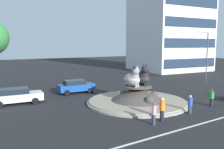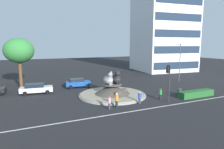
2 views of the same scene
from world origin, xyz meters
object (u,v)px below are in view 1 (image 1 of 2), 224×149
object	(u,v)px
cat_statue_grey	(133,79)
pedestrian_pink_shirt	(154,113)
pedestrian_orange_shirt	(162,109)
hatchback_near_shophouse	(16,96)
office_tower	(170,7)
cat_statue_black	(142,77)
parked_car_right	(76,86)
streetlight_arm	(206,54)
pedestrian_green_shirt	(212,98)
pedestrian_blue_shirt	(190,104)

from	to	relation	value
cat_statue_grey	pedestrian_pink_shirt	distance (m)	6.18
pedestrian_orange_shirt	hatchback_near_shophouse	world-z (taller)	pedestrian_orange_shirt
office_tower	pedestrian_pink_shirt	xyz separation A→B (m)	(-28.02, -25.66, -13.15)
pedestrian_orange_shirt	pedestrian_pink_shirt	distance (m)	1.11
cat_statue_black	parked_car_right	size ratio (longest dim) A/B	0.51
streetlight_arm	pedestrian_pink_shirt	distance (m)	21.82
parked_car_right	hatchback_near_shophouse	bearing A→B (deg)	-161.72
cat_statue_black	streetlight_arm	xyz separation A→B (m)	(15.64, 4.06, 1.86)
pedestrian_green_shirt	pedestrian_blue_shirt	bearing A→B (deg)	78.42
streetlight_arm	hatchback_near_shophouse	xyz separation A→B (m)	(-26.30, 1.72, -3.52)
office_tower	hatchback_near_shophouse	bearing A→B (deg)	-152.10
office_tower	parked_car_right	size ratio (longest dim) A/B	6.49
pedestrian_pink_shirt	parked_car_right	xyz separation A→B (m)	(-0.19, 13.05, -0.06)
parked_car_right	cat_statue_grey	bearing A→B (deg)	-66.67
office_tower	hatchback_near_shophouse	world-z (taller)	office_tower
office_tower	pedestrian_pink_shirt	bearing A→B (deg)	-131.72
office_tower	pedestrian_orange_shirt	size ratio (longest dim) A/B	15.72
streetlight_arm	pedestrian_green_shirt	xyz separation A→B (m)	(-11.29, -8.77, -3.52)
cat_statue_black	pedestrian_pink_shirt	xyz separation A→B (m)	(-3.60, -5.63, -1.60)
pedestrian_green_shirt	pedestrian_blue_shirt	size ratio (longest dim) A/B	1.00
cat_statue_black	pedestrian_blue_shirt	xyz separation A→B (m)	(0.74, -5.21, -1.66)
cat_statue_grey	cat_statue_black	distance (m)	1.28
streetlight_arm	pedestrian_pink_shirt	xyz separation A→B (m)	(-19.24, -9.69, -3.46)
streetlight_arm	cat_statue_black	bearing A→B (deg)	2.59
office_tower	parked_car_right	world-z (taller)	office_tower
pedestrian_orange_shirt	cat_statue_black	bearing A→B (deg)	-16.51
office_tower	pedestrian_orange_shirt	world-z (taller)	office_tower
pedestrian_pink_shirt	hatchback_near_shophouse	distance (m)	13.42
cat_statue_black	pedestrian_orange_shirt	world-z (taller)	cat_statue_black
pedestrian_blue_shirt	hatchback_near_shophouse	xyz separation A→B (m)	(-11.39, 10.99, -0.00)
cat_statue_black	office_tower	xyz separation A→B (m)	(24.42, 20.03, 11.55)
parked_car_right	pedestrian_pink_shirt	bearing A→B (deg)	-84.28
streetlight_arm	hatchback_near_shophouse	size ratio (longest dim) A/B	1.53
cat_statue_grey	pedestrian_green_shirt	xyz separation A→B (m)	(5.62, -4.59, -1.63)
pedestrian_orange_shirt	pedestrian_pink_shirt	xyz separation A→B (m)	(-1.07, -0.28, -0.07)
cat_statue_grey	pedestrian_pink_shirt	world-z (taller)	cat_statue_grey
cat_statue_grey	pedestrian_pink_shirt	xyz separation A→B (m)	(-2.33, -5.50, -1.56)
office_tower	streetlight_arm	bearing A→B (deg)	-113.00
office_tower	hatchback_near_shophouse	xyz separation A→B (m)	(-35.07, -14.25, -13.21)
cat_statue_black	hatchback_near_shophouse	xyz separation A→B (m)	(-10.65, 5.78, -1.66)
streetlight_arm	pedestrian_orange_shirt	distance (m)	20.74
cat_statue_black	hatchback_near_shophouse	distance (m)	12.24
hatchback_near_shophouse	parked_car_right	xyz separation A→B (m)	(6.86, 1.64, 0.01)
pedestrian_blue_shirt	hatchback_near_shophouse	size ratio (longest dim) A/B	0.32
office_tower	hatchback_near_shophouse	size ratio (longest dim) A/B	5.75
streetlight_arm	pedestrian_blue_shirt	distance (m)	17.90
pedestrian_pink_shirt	pedestrian_blue_shirt	world-z (taller)	pedestrian_pink_shirt
pedestrian_orange_shirt	pedestrian_blue_shirt	bearing A→B (deg)	-78.84
cat_statue_grey	cat_statue_black	xyz separation A→B (m)	(1.27, 0.12, 0.03)
cat_statue_grey	pedestrian_pink_shirt	bearing A→B (deg)	-34.56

